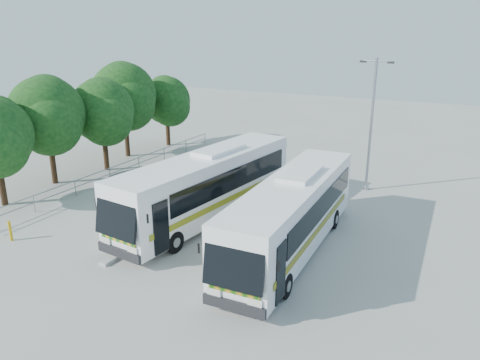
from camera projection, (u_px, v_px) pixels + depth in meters
The scene contains 11 objects.
ground at pixel (219, 226), 24.06m from camera, with size 100.00×100.00×0.00m, color #A4A49F.
kerb_divider at pixel (201, 205), 26.73m from camera, with size 0.40×16.00×0.15m, color #B2B2AD.
railing at pixel (120, 168), 31.59m from camera, with size 0.06×22.00×1.00m.
tree_far_b at pixel (48, 114), 29.36m from camera, with size 5.33×5.03×6.96m.
tree_far_c at pixel (103, 111), 32.36m from camera, with size 4.97×4.69×6.49m.
tree_far_d at pixel (124, 95), 35.83m from camera, with size 5.62×5.30×7.33m.
tree_far_e at pixel (167, 100), 39.62m from camera, with size 4.54×4.28×5.92m.
coach_main at pixel (207, 185), 24.43m from camera, with size 3.98×12.76×3.48m.
coach_adjacent at pixel (292, 214), 20.86m from camera, with size 2.89×12.09×3.33m.
lamppost at pixel (372, 120), 28.18m from camera, with size 1.98×0.35×8.10m.
bollard at pixel (10, 231), 22.29m from camera, with size 0.14×0.14×1.00m, color #CA990B.
Camera 1 is at (11.19, -19.15, 9.69)m, focal length 35.00 mm.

